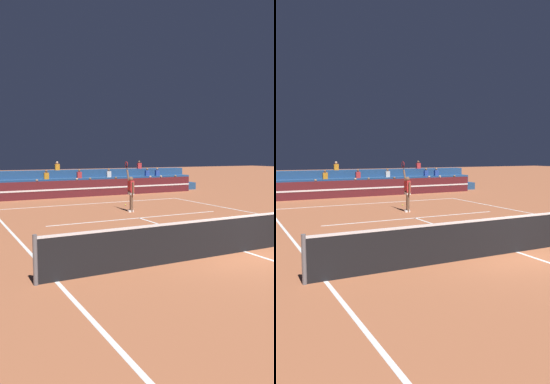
% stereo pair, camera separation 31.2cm
% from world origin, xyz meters
% --- Properties ---
extents(ground_plane, '(120.00, 120.00, 0.00)m').
position_xyz_m(ground_plane, '(0.00, 0.00, 0.00)').
color(ground_plane, '#AD603D').
extents(court_lines, '(11.10, 23.90, 0.01)m').
position_xyz_m(court_lines, '(0.00, 0.00, 0.00)').
color(court_lines, white).
rests_on(court_lines, ground).
extents(tennis_net, '(12.00, 0.10, 1.10)m').
position_xyz_m(tennis_net, '(0.00, 0.00, 0.54)').
color(tennis_net, slate).
rests_on(tennis_net, ground).
extents(sponsor_banner_wall, '(18.00, 0.26, 1.10)m').
position_xyz_m(sponsor_banner_wall, '(0.00, 15.41, 0.55)').
color(sponsor_banner_wall, '#51191E').
rests_on(sponsor_banner_wall, ground).
extents(bleacher_stand, '(20.70, 2.85, 2.28)m').
position_xyz_m(bleacher_stand, '(-0.01, 17.94, 0.65)').
color(bleacher_stand, navy).
rests_on(bleacher_stand, ground).
extents(tennis_player, '(0.35, 1.01, 2.48)m').
position_xyz_m(tennis_player, '(0.49, 8.20, 0.99)').
color(tennis_player, brown).
rests_on(tennis_player, ground).
extents(tennis_ball, '(0.07, 0.07, 0.07)m').
position_xyz_m(tennis_ball, '(1.22, 10.32, 0.03)').
color(tennis_ball, '#C6DB33').
rests_on(tennis_ball, ground).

